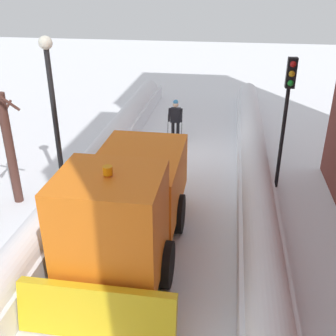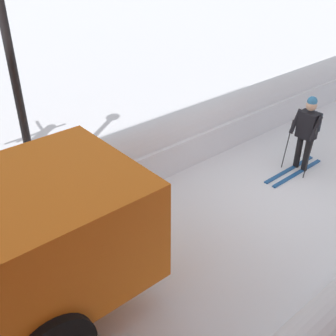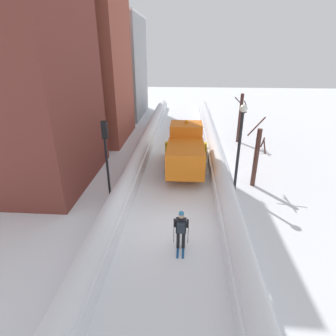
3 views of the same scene
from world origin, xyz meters
The scene contains 11 objects.
ground_plane centered at (0.00, 10.00, 0.00)m, with size 80.00×80.00×0.00m, color white.
snowbank_left centered at (-2.75, 10.00, 0.58)m, with size 1.10×36.00×1.23m.
snowbank_right centered at (2.75, 10.00, 0.55)m, with size 1.10×36.00×1.19m.
building_brick_mid centered at (-8.33, 13.62, 10.05)m, with size 7.12×7.29×20.10m.
building_concrete_far centered at (-8.33, 23.19, 5.59)m, with size 7.05×8.93×11.18m.
plow_truck centered at (0.57, 6.68, 1.48)m, with size 3.20×5.98×3.12m.
skier centered at (0.47, -1.31, 1.00)m, with size 0.62×1.80×1.81m.
traffic_light_pole centered at (-3.53, 2.56, 3.07)m, with size 0.28×0.42×4.37m.
street_lamp centered at (3.50, 3.93, 3.20)m, with size 0.40×0.40×5.02m.
bare_tree_near centered at (4.73, 4.71, 1.87)m, with size 1.26×1.31×4.11m.
bare_tree_mid centered at (5.22, 13.11, 2.20)m, with size 1.30×1.29×4.22m.
Camera 3 is at (0.56, -10.31, 7.67)m, focal length 28.82 mm.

